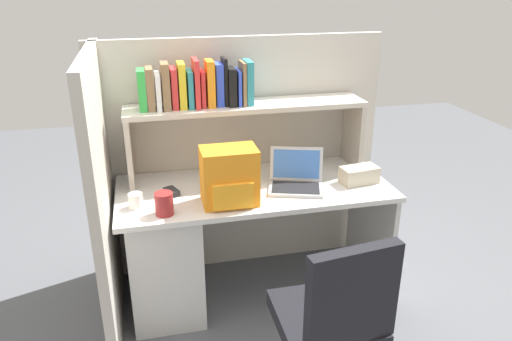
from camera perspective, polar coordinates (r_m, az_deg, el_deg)
The scene contains 13 objects.
ground_plane at distance 3.27m, azimuth -0.21°, elevation -13.57°, with size 8.00×8.00×0.00m, color #595B60.
desk at distance 3.00m, azimuth -7.55°, elevation -8.19°, with size 1.60×0.70×0.73m.
cubicle_partition_rear at distance 3.23m, azimuth -1.74°, elevation 1.59°, with size 1.84×0.05×1.55m, color #BCB5A8.
cubicle_partition_left at distance 2.79m, azimuth -17.27°, elevation -2.94°, with size 0.05×1.06×1.55m, color #BCB5A8.
overhead_hutch at distance 2.97m, azimuth -1.11°, elevation 5.94°, with size 1.44×0.28×0.45m.
reference_books_on_shelf at distance 2.87m, azimuth -6.91°, elevation 9.73°, with size 0.65×0.18×0.27m.
laptop at distance 2.88m, azimuth 4.66°, elevation -1.03°, with size 0.38×0.34×0.22m.
backpack at distance 2.64m, azimuth -3.09°, elevation -0.78°, with size 0.30×0.23×0.31m.
computer_mouse at distance 2.83m, azimuth -9.78°, elevation -2.46°, with size 0.06×0.10×0.03m, color #262628.
paper_cup at distance 2.71m, azimuth -13.81°, elevation -3.41°, with size 0.08×0.08×0.08m, color white.
tissue_box at distance 3.00m, azimuth 11.89°, elevation -0.51°, with size 0.22×0.12×0.10m, color #BFB299.
snack_canister at distance 2.60m, azimuth -10.63°, elevation -3.81°, with size 0.10×0.10×0.12m, color maroon.
office_chair at distance 2.35m, azimuth 8.66°, elevation -18.53°, with size 0.52×0.52×0.93m.
Camera 1 is at (-0.59, -2.58, 1.92)m, focal length 34.44 mm.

